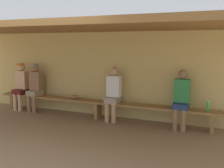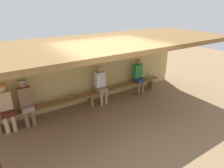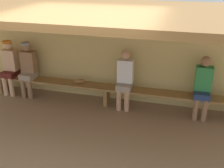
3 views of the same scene
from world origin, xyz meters
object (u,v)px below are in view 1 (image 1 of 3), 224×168
Objects in this scene: player_leftmost at (113,92)px; water_bottle_clear at (208,106)px; player_in_red at (21,84)px; bench at (98,104)px; player_in_white at (35,85)px; player_rightmost at (181,97)px; baseball_glove_tan at (76,97)px.

water_bottle_clear is at bearing 0.39° from player_leftmost.
player_in_red is 2.90m from player_leftmost.
bench is 2.01m from player_in_white.
player_in_white reaches higher than player_rightmost.
player_in_white reaches higher than player_leftmost.
bench is 4.46× the size of player_in_white.
player_in_white reaches higher than baseball_glove_tan.
player_in_red reaches higher than player_rightmost.
player_in_red and player_in_white have the same top height.
bench is 26.53× the size of water_bottle_clear.
baseball_glove_tan is at bearing 178.39° from player_leftmost.
water_bottle_clear is at bearing 0.18° from player_in_white.
water_bottle_clear is (5.11, 0.01, -0.18)m from player_in_red.
player_in_red is at bearing -12.33° from baseball_glove_tan.
bench is at bearing -179.61° from water_bottle_clear.
baseball_glove_tan is (-1.09, 0.03, -0.22)m from player_leftmost.
player_in_white is 1.32m from baseball_glove_tan.
water_bottle_clear is at bearing 0.39° from bench.
baseball_glove_tan is (-0.67, 0.03, 0.12)m from bench.
water_bottle_clear is 0.94× the size of baseball_glove_tan.
bench is 2.50m from player_in_red.
player_leftmost is at bearing 0.42° from bench.
water_bottle_clear is 3.31m from baseball_glove_tan.
player_rightmost is 2.75m from baseball_glove_tan.
player_in_red reaches higher than water_bottle_clear.
player_rightmost is 4.05m from player_in_white.
player_leftmost is 2.40m from player_in_white.
player_in_red is at bearing 180.00° from player_in_white.
player_rightmost reaches higher than baseball_glove_tan.
bench is 0.68m from baseball_glove_tan.
player_in_red is 5.95× the size of water_bottle_clear.
player_leftmost reaches higher than water_bottle_clear.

